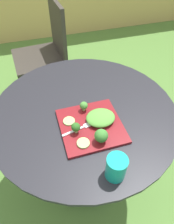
{
  "coord_description": "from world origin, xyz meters",
  "views": [
    {
      "loc": [
        -0.19,
        -0.69,
        1.44
      ],
      "look_at": [
        -0.0,
        -0.06,
        0.75
      ],
      "focal_mm": 32.88,
      "sensor_mm": 36.0,
      "label": 1
    }
  ],
  "objects": [
    {
      "name": "fork",
      "position": [
        -0.05,
        -0.12,
        0.72
      ],
      "size": [
        0.15,
        0.05,
        0.0
      ],
      "color": "silver",
      "rests_on": "salad_plate"
    },
    {
      "name": "patio_table",
      "position": [
        0.0,
        0.0,
        0.46
      ],
      "size": [
        0.93,
        0.93,
        0.71
      ],
      "color": "black",
      "rests_on": "ground_plane"
    },
    {
      "name": "lettuce_mound",
      "position": [
        0.05,
        -0.1,
        0.74
      ],
      "size": [
        0.13,
        0.12,
        0.04
      ],
      "primitive_type": "ellipsoid",
      "color": "#519338",
      "rests_on": "salad_plate"
    },
    {
      "name": "salad_plate",
      "position": [
        -0.0,
        -0.12,
        0.71
      ],
      "size": [
        0.28,
        0.28,
        0.01
      ],
      "primitive_type": "cube",
      "color": "maroon",
      "rests_on": "patio_table"
    },
    {
      "name": "cucumber_slice_0",
      "position": [
        -0.06,
        -0.21,
        0.72
      ],
      "size": [
        0.05,
        0.05,
        0.01
      ],
      "primitive_type": "cylinder",
      "color": "#8EB766",
      "rests_on": "salad_plate"
    },
    {
      "name": "broccoli_floret_0",
      "position": [
        -0.01,
        -0.02,
        0.75
      ],
      "size": [
        0.04,
        0.04,
        0.05
      ],
      "color": "#99B770",
      "rests_on": "salad_plate"
    },
    {
      "name": "broccoli_floret_1",
      "position": [
        -0.08,
        -0.14,
        0.75
      ],
      "size": [
        0.04,
        0.04,
        0.05
      ],
      "color": "#99B770",
      "rests_on": "salad_plate"
    },
    {
      "name": "drinking_glass",
      "position": [
        0.02,
        -0.37,
        0.75
      ],
      "size": [
        0.08,
        0.08,
        0.1
      ],
      "color": "#149989",
      "rests_on": "patio_table"
    },
    {
      "name": "ground_plane",
      "position": [
        0.0,
        0.0,
        0.0
      ],
      "size": [
        12.0,
        12.0,
        0.0
      ],
      "primitive_type": "plane",
      "color": "#4C7533"
    },
    {
      "name": "broccoli_floret_2",
      "position": [
        0.01,
        -0.22,
        0.76
      ],
      "size": [
        0.06,
        0.06,
        0.07
      ],
      "color": "#99B770",
      "rests_on": "salad_plate"
    },
    {
      "name": "cucumber_slice_1",
      "position": [
        -0.09,
        -0.07,
        0.72
      ],
      "size": [
        0.05,
        0.05,
        0.01
      ],
      "primitive_type": "cylinder",
      "color": "#8EB766",
      "rests_on": "salad_plate"
    },
    {
      "name": "patio_chair",
      "position": [
        -0.05,
        1.0,
        0.53
      ],
      "size": [
        0.47,
        0.47,
        0.9
      ],
      "color": "#332D28",
      "rests_on": "ground_plane"
    }
  ]
}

